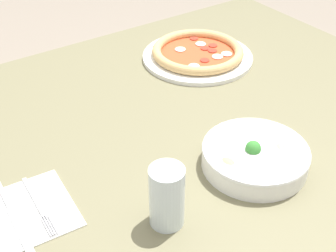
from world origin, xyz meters
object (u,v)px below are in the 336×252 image
(pizza, at_px, (198,53))
(bowl, at_px, (255,156))
(fork, at_px, (38,205))
(knife, at_px, (12,213))
(glass, at_px, (167,197))

(pizza, relative_size, bowl, 1.44)
(fork, bearing_deg, knife, -95.81)
(pizza, distance_m, bowl, 0.48)
(knife, bearing_deg, bowl, 74.95)
(knife, distance_m, glass, 0.29)
(bowl, xyz_separation_m, glass, (0.24, 0.02, 0.03))
(pizza, distance_m, knife, 0.72)
(fork, bearing_deg, glass, 50.16)
(bowl, height_order, glass, glass)
(fork, height_order, glass, glass)
(pizza, bearing_deg, fork, 26.39)
(fork, xyz_separation_m, knife, (0.05, -0.01, -0.00))
(knife, bearing_deg, fork, 84.19)
(bowl, xyz_separation_m, fork, (0.41, -0.14, -0.02))
(fork, height_order, knife, same)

